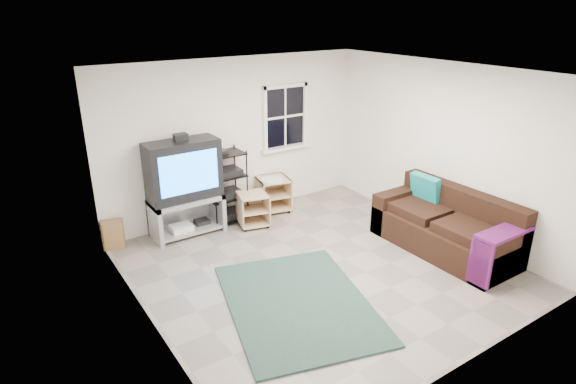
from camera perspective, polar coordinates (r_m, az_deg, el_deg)
room at (r=8.35m, az=-0.33°, el=8.42°), size 4.60×4.62×4.60m
tv_unit at (r=7.41m, az=-12.24°, el=1.38°), size 1.09×0.54×1.60m
av_rack at (r=7.84m, az=-7.34°, el=0.10°), size 0.61×0.44×1.21m
side_table_left at (r=7.77m, az=-4.25°, el=-1.88°), size 0.56×0.56×0.54m
side_table_right at (r=8.29m, az=-1.88°, el=0.08°), size 0.62×0.62×0.61m
sofa at (r=7.32m, az=18.30°, el=-4.08°), size 0.93×2.10×0.96m
shag_rug at (r=5.92m, az=1.18°, el=-12.97°), size 2.15×2.57×0.03m
paper_bag at (r=7.50m, az=-20.01°, el=-4.74°), size 0.34×0.28×0.42m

